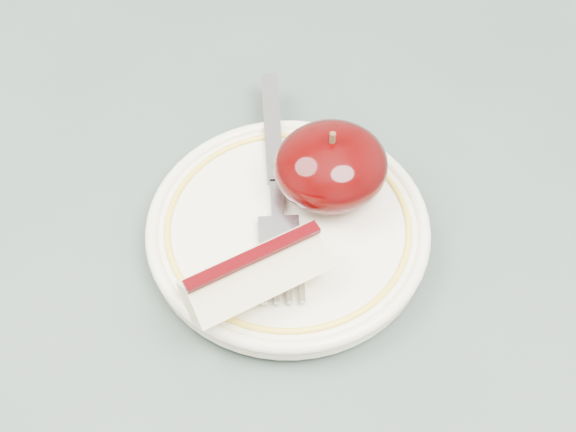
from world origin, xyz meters
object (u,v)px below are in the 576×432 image
object	(u,v)px
table	(185,381)
plate	(288,229)
apple_half	(331,166)
fork	(276,184)

from	to	relation	value
table	plate	size ratio (longest dim) A/B	4.76
apple_half	fork	distance (m)	0.04
table	apple_half	world-z (taller)	apple_half
plate	fork	distance (m)	0.03
plate	fork	xyz separation A→B (m)	(0.00, 0.03, 0.01)
fork	apple_half	bearing A→B (deg)	-93.46
plate	apple_half	bearing A→B (deg)	29.25
table	apple_half	distance (m)	0.19
table	plate	distance (m)	0.14
plate	table	bearing A→B (deg)	-158.43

